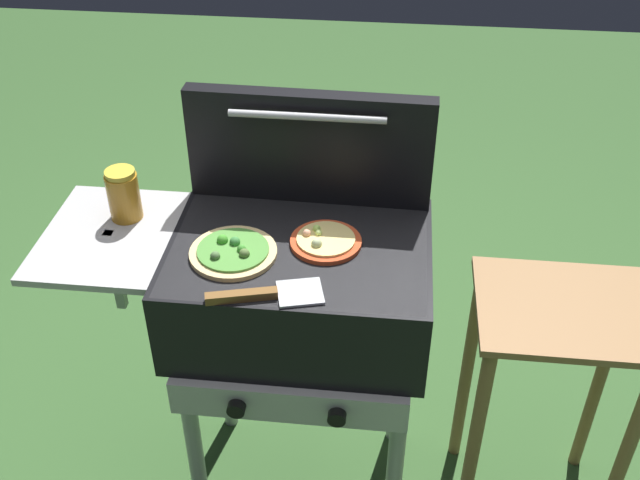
{
  "coord_description": "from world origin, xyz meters",
  "views": [
    {
      "loc": [
        0.21,
        -1.45,
        1.99
      ],
      "look_at": [
        0.05,
        0.0,
        0.92
      ],
      "focal_mm": 42.28,
      "sensor_mm": 36.0,
      "label": 1
    }
  ],
  "objects_px": {
    "spatula": "(266,294)",
    "prep_table": "(551,370)",
    "grill": "(295,291)",
    "sauce_jar": "(124,195)",
    "pizza_veggie": "(233,252)",
    "pizza_cheese": "(325,241)"
  },
  "relations": [
    {
      "from": "spatula",
      "to": "prep_table",
      "type": "relative_size",
      "value": 0.35
    },
    {
      "from": "grill",
      "to": "sauce_jar",
      "type": "relative_size",
      "value": 7.05
    },
    {
      "from": "pizza_veggie",
      "to": "spatula",
      "type": "relative_size",
      "value": 0.79
    },
    {
      "from": "pizza_cheese",
      "to": "grill",
      "type": "bearing_deg",
      "value": -167.24
    },
    {
      "from": "grill",
      "to": "prep_table",
      "type": "bearing_deg",
      "value": 0.37
    },
    {
      "from": "sauce_jar",
      "to": "pizza_cheese",
      "type": "bearing_deg",
      "value": -6.83
    },
    {
      "from": "pizza_cheese",
      "to": "spatula",
      "type": "distance_m",
      "value": 0.24
    },
    {
      "from": "pizza_cheese",
      "to": "prep_table",
      "type": "relative_size",
      "value": 0.23
    },
    {
      "from": "pizza_veggie",
      "to": "prep_table",
      "type": "relative_size",
      "value": 0.27
    },
    {
      "from": "pizza_cheese",
      "to": "sauce_jar",
      "type": "distance_m",
      "value": 0.52
    },
    {
      "from": "grill",
      "to": "sauce_jar",
      "type": "distance_m",
      "value": 0.49
    },
    {
      "from": "sauce_jar",
      "to": "spatula",
      "type": "relative_size",
      "value": 0.51
    },
    {
      "from": "pizza_cheese",
      "to": "pizza_veggie",
      "type": "bearing_deg",
      "value": -162.55
    },
    {
      "from": "pizza_cheese",
      "to": "pizza_veggie",
      "type": "distance_m",
      "value": 0.22
    },
    {
      "from": "spatula",
      "to": "prep_table",
      "type": "height_order",
      "value": "spatula"
    },
    {
      "from": "grill",
      "to": "prep_table",
      "type": "height_order",
      "value": "grill"
    },
    {
      "from": "sauce_jar",
      "to": "prep_table",
      "type": "height_order",
      "value": "sauce_jar"
    },
    {
      "from": "spatula",
      "to": "prep_table",
      "type": "bearing_deg",
      "value": 15.69
    },
    {
      "from": "pizza_veggie",
      "to": "spatula",
      "type": "height_order",
      "value": "pizza_veggie"
    },
    {
      "from": "spatula",
      "to": "grill",
      "type": "bearing_deg",
      "value": 79.83
    },
    {
      "from": "spatula",
      "to": "sauce_jar",
      "type": "bearing_deg",
      "value": 145.97
    },
    {
      "from": "pizza_veggie",
      "to": "spatula",
      "type": "xyz_separation_m",
      "value": [
        0.1,
        -0.14,
        -0.0
      ]
    }
  ]
}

